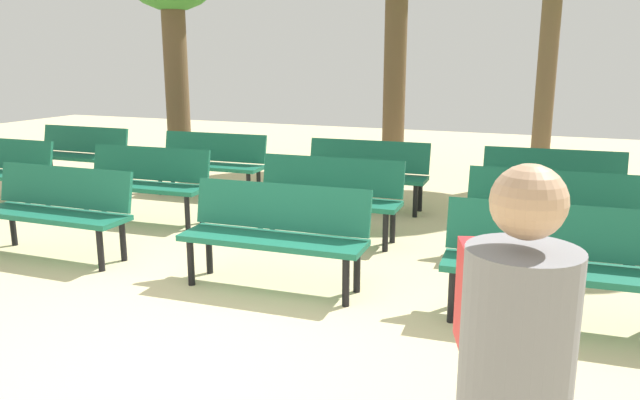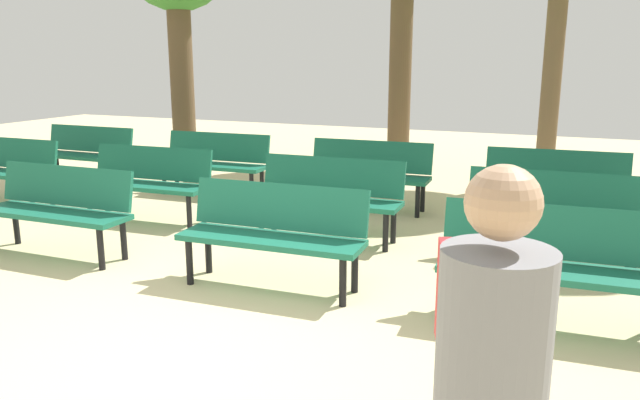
{
  "view_description": "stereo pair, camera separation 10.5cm",
  "coord_description": "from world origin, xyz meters",
  "px_view_note": "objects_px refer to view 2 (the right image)",
  "views": [
    {
      "loc": [
        2.22,
        -2.98,
        1.94
      ],
      "look_at": [
        0.0,
        2.53,
        0.55
      ],
      "focal_mm": 34.55,
      "sensor_mm": 36.0,
      "label": 1
    },
    {
      "loc": [
        2.32,
        -2.94,
        1.94
      ],
      "look_at": [
        0.0,
        2.53,
        0.55
      ],
      "focal_mm": 34.55,
      "sensor_mm": 36.0,
      "label": 2
    }
  ],
  "objects_px": {
    "bench_r0_c1": "(59,205)",
    "bench_r1_c3": "(553,212)",
    "bench_r0_c2": "(274,229)",
    "bench_r2_c1": "(214,160)",
    "bench_r1_c0": "(4,167)",
    "bench_r2_c2": "(368,170)",
    "bench_r1_c2": "(329,193)",
    "bench_r0_c3": "(552,259)",
    "bench_r2_c0": "(86,151)",
    "bench_r1_c1": "(148,179)",
    "bench_r2_c3": "(555,183)",
    "visitor_with_backpack": "(488,389)"
  },
  "relations": [
    {
      "from": "bench_r1_c0",
      "to": "bench_r1_c3",
      "type": "bearing_deg",
      "value": 1.08
    },
    {
      "from": "bench_r0_c3",
      "to": "bench_r2_c0",
      "type": "relative_size",
      "value": 1.01
    },
    {
      "from": "bench_r0_c2",
      "to": "bench_r2_c1",
      "type": "distance_m",
      "value": 3.77
    },
    {
      "from": "bench_r2_c0",
      "to": "bench_r2_c1",
      "type": "distance_m",
      "value": 2.31
    },
    {
      "from": "bench_r1_c3",
      "to": "bench_r2_c3",
      "type": "bearing_deg",
      "value": 89.91
    },
    {
      "from": "bench_r0_c2",
      "to": "bench_r2_c1",
      "type": "height_order",
      "value": "same"
    },
    {
      "from": "bench_r1_c2",
      "to": "bench_r2_c1",
      "type": "height_order",
      "value": "same"
    },
    {
      "from": "bench_r1_c0",
      "to": "bench_r2_c2",
      "type": "height_order",
      "value": "same"
    },
    {
      "from": "bench_r0_c3",
      "to": "bench_r0_c1",
      "type": "bearing_deg",
      "value": 178.22
    },
    {
      "from": "bench_r2_c0",
      "to": "bench_r2_c2",
      "type": "relative_size",
      "value": 0.99
    },
    {
      "from": "bench_r0_c2",
      "to": "visitor_with_backpack",
      "type": "distance_m",
      "value": 3.47
    },
    {
      "from": "bench_r0_c2",
      "to": "bench_r0_c3",
      "type": "xyz_separation_m",
      "value": [
        2.23,
        0.08,
        0.0
      ]
    },
    {
      "from": "visitor_with_backpack",
      "to": "bench_r1_c1",
      "type": "bearing_deg",
      "value": -59.42
    },
    {
      "from": "bench_r1_c1",
      "to": "bench_r1_c0",
      "type": "bearing_deg",
      "value": 178.96
    },
    {
      "from": "visitor_with_backpack",
      "to": "bench_r1_c3",
      "type": "bearing_deg",
      "value": -107.77
    },
    {
      "from": "bench_r2_c2",
      "to": "bench_r2_c3",
      "type": "bearing_deg",
      "value": -0.12
    },
    {
      "from": "bench_r0_c1",
      "to": "bench_r2_c0",
      "type": "distance_m",
      "value": 3.73
    },
    {
      "from": "bench_r1_c3",
      "to": "bench_r2_c1",
      "type": "xyz_separation_m",
      "value": [
        -4.59,
        1.33,
        0.0
      ]
    },
    {
      "from": "bench_r1_c0",
      "to": "bench_r2_c2",
      "type": "distance_m",
      "value": 4.85
    },
    {
      "from": "bench_r1_c3",
      "to": "bench_r1_c0",
      "type": "bearing_deg",
      "value": -179.67
    },
    {
      "from": "bench_r2_c2",
      "to": "visitor_with_backpack",
      "type": "bearing_deg",
      "value": -70.4
    },
    {
      "from": "bench_r1_c1",
      "to": "bench_r2_c2",
      "type": "xyz_separation_m",
      "value": [
        2.27,
        1.56,
        0.0
      ]
    },
    {
      "from": "bench_r0_c1",
      "to": "bench_r2_c1",
      "type": "xyz_separation_m",
      "value": [
        -0.06,
        2.93,
        0.0
      ]
    },
    {
      "from": "bench_r0_c1",
      "to": "bench_r1_c3",
      "type": "distance_m",
      "value": 4.8
    },
    {
      "from": "bench_r1_c0",
      "to": "bench_r2_c0",
      "type": "xyz_separation_m",
      "value": [
        -0.03,
        1.52,
        0.0
      ]
    },
    {
      "from": "bench_r1_c1",
      "to": "bench_r0_c1",
      "type": "bearing_deg",
      "value": -91.21
    },
    {
      "from": "bench_r2_c1",
      "to": "visitor_with_backpack",
      "type": "distance_m",
      "value": 7.23
    },
    {
      "from": "bench_r2_c1",
      "to": "bench_r2_c0",
      "type": "bearing_deg",
      "value": 178.95
    },
    {
      "from": "bench_r0_c2",
      "to": "bench_r1_c0",
      "type": "relative_size",
      "value": 1.01
    },
    {
      "from": "bench_r0_c2",
      "to": "bench_r1_c3",
      "type": "distance_m",
      "value": 2.66
    },
    {
      "from": "bench_r0_c3",
      "to": "visitor_with_backpack",
      "type": "height_order",
      "value": "visitor_with_backpack"
    },
    {
      "from": "bench_r1_c3",
      "to": "bench_r2_c1",
      "type": "relative_size",
      "value": 1.0
    },
    {
      "from": "bench_r0_c3",
      "to": "bench_r2_c2",
      "type": "xyz_separation_m",
      "value": [
        -2.37,
        2.86,
        0.0
      ]
    },
    {
      "from": "bench_r1_c0",
      "to": "bench_r2_c1",
      "type": "xyz_separation_m",
      "value": [
        2.28,
        1.57,
        0.0
      ]
    },
    {
      "from": "bench_r1_c3",
      "to": "bench_r2_c0",
      "type": "distance_m",
      "value": 7.01
    },
    {
      "from": "bench_r1_c0",
      "to": "bench_r2_c3",
      "type": "distance_m",
      "value": 7.04
    },
    {
      "from": "bench_r1_c2",
      "to": "visitor_with_backpack",
      "type": "relative_size",
      "value": 0.98
    },
    {
      "from": "bench_r1_c1",
      "to": "bench_r2_c0",
      "type": "bearing_deg",
      "value": 145.19
    },
    {
      "from": "bench_r0_c3",
      "to": "bench_r1_c1",
      "type": "bearing_deg",
      "value": 160.81
    },
    {
      "from": "bench_r2_c0",
      "to": "bench_r2_c2",
      "type": "xyz_separation_m",
      "value": [
        4.6,
        0.12,
        0.0
      ]
    },
    {
      "from": "bench_r0_c1",
      "to": "bench_r1_c0",
      "type": "xyz_separation_m",
      "value": [
        -2.34,
        1.36,
        0.0
      ]
    },
    {
      "from": "bench_r1_c1",
      "to": "bench_r2_c3",
      "type": "height_order",
      "value": "same"
    },
    {
      "from": "bench_r1_c2",
      "to": "bench_r0_c3",
      "type": "bearing_deg",
      "value": -33.19
    },
    {
      "from": "bench_r0_c3",
      "to": "bench_r1_c0",
      "type": "relative_size",
      "value": 1.01
    },
    {
      "from": "bench_r1_c2",
      "to": "bench_r2_c0",
      "type": "bearing_deg",
      "value": 161.77
    },
    {
      "from": "bench_r1_c3",
      "to": "bench_r2_c3",
      "type": "height_order",
      "value": "same"
    },
    {
      "from": "bench_r0_c3",
      "to": "bench_r1_c1",
      "type": "relative_size",
      "value": 1.0
    },
    {
      "from": "bench_r2_c2",
      "to": "bench_r0_c1",
      "type": "bearing_deg",
      "value": -128.97
    },
    {
      "from": "bench_r1_c1",
      "to": "visitor_with_backpack",
      "type": "bearing_deg",
      "value": -45.03
    },
    {
      "from": "bench_r0_c1",
      "to": "bench_r0_c2",
      "type": "relative_size",
      "value": 0.99
    }
  ]
}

